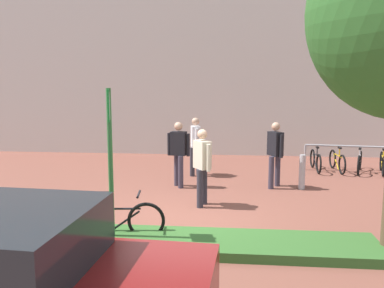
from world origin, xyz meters
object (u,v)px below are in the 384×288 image
at_px(person_shirt_blue, 196,143).
at_px(person_suited_navy, 275,150).
at_px(person_casual_tan, 202,162).
at_px(bike_at_sign, 117,220).
at_px(person_suited_dark, 179,150).
at_px(bike_rack_cluster, 348,161).
at_px(bollard_steel, 302,172).
at_px(parking_sign_post, 110,145).

distance_m(person_shirt_blue, person_suited_navy, 2.49).
relative_size(person_casual_tan, person_suited_navy, 1.00).
relative_size(bike_at_sign, person_suited_dark, 0.97).
xyz_separation_m(bike_rack_cluster, person_shirt_blue, (-4.66, -0.93, 0.64)).
height_order(bike_rack_cluster, bollard_steel, bollard_steel).
xyz_separation_m(bike_at_sign, person_suited_dark, (0.61, 3.71, 0.63)).
bearing_deg(person_suited_navy, bike_rack_cluster, 40.71).
distance_m(bike_at_sign, person_suited_dark, 3.81).
distance_m(parking_sign_post, person_casual_tan, 2.79).
bearing_deg(person_casual_tan, bike_at_sign, -122.58).
distance_m(bike_at_sign, person_shirt_blue, 5.22).
distance_m(parking_sign_post, bollard_steel, 5.68).
height_order(bike_rack_cluster, person_suited_navy, person_suited_navy).
distance_m(parking_sign_post, bike_rack_cluster, 8.51).
distance_m(bike_at_sign, person_casual_tan, 2.56).
height_order(person_shirt_blue, person_casual_tan, same).
xyz_separation_m(parking_sign_post, bike_at_sign, (0.01, 0.24, -1.36)).
distance_m(bike_rack_cluster, person_suited_dark, 5.53).
xyz_separation_m(person_shirt_blue, person_suited_dark, (-0.33, -1.38, 0.00)).
xyz_separation_m(person_casual_tan, person_suited_navy, (1.78, 1.79, 0.00)).
bearing_deg(person_shirt_blue, bike_at_sign, -100.36).
relative_size(person_casual_tan, person_suited_dark, 1.00).
bearing_deg(person_suited_dark, parking_sign_post, -98.87).
bearing_deg(parking_sign_post, person_suited_dark, 81.13).
height_order(parking_sign_post, person_suited_dark, parking_sign_post).
relative_size(parking_sign_post, person_shirt_blue, 1.53).
height_order(bollard_steel, person_suited_dark, person_suited_dark).
bearing_deg(bike_at_sign, person_suited_dark, 80.73).
relative_size(person_shirt_blue, person_casual_tan, 1.00).
bearing_deg(person_shirt_blue, parking_sign_post, -100.02).
bearing_deg(parking_sign_post, bike_rack_cluster, 48.16).
height_order(parking_sign_post, person_shirt_blue, parking_sign_post).
bearing_deg(person_shirt_blue, person_suited_dark, -103.25).
distance_m(parking_sign_post, person_suited_navy, 5.23).
bearing_deg(person_suited_navy, parking_sign_post, -127.13).
xyz_separation_m(parking_sign_post, person_casual_tan, (1.35, 2.34, -0.73)).
bearing_deg(person_suited_navy, person_shirt_blue, 151.08).
relative_size(parking_sign_post, person_casual_tan, 1.53).
relative_size(bike_at_sign, bike_rack_cluster, 0.63).
xyz_separation_m(bike_at_sign, person_suited_navy, (3.11, 3.89, 0.63)).
height_order(bollard_steel, person_casual_tan, person_casual_tan).
relative_size(person_shirt_blue, person_suited_navy, 1.00).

